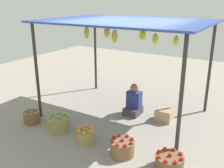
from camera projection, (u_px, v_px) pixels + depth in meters
The scene contains 9 objects.
ground_plane at pixel (125, 114), 6.31m from camera, with size 14.00×14.00×0.00m, color gray.
market_stall_structure at pixel (126, 27), 5.65m from camera, with size 3.64×2.66×2.26m.
vendor_person at pixel (134, 103), 6.21m from camera, with size 0.36×0.44×0.78m.
basket_limes at pixel (32, 117), 5.81m from camera, with size 0.37×0.37×0.30m.
basket_green_apples at pixel (59, 124), 5.48m from camera, with size 0.48×0.48×0.34m.
basket_oranges at pixel (85, 136), 5.00m from camera, with size 0.36×0.36×0.34m.
basket_red_apples at pixel (122, 148), 4.60m from camera, with size 0.44×0.44×0.34m.
basket_red_tomatoes at pixel (169, 162), 4.26m from camera, with size 0.48×0.48×0.28m.
wooden_crate_near_vendor at pixel (164, 115), 5.92m from camera, with size 0.37×0.32×0.27m, color tan.
Camera 1 is at (2.69, -5.08, 2.71)m, focal length 40.79 mm.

